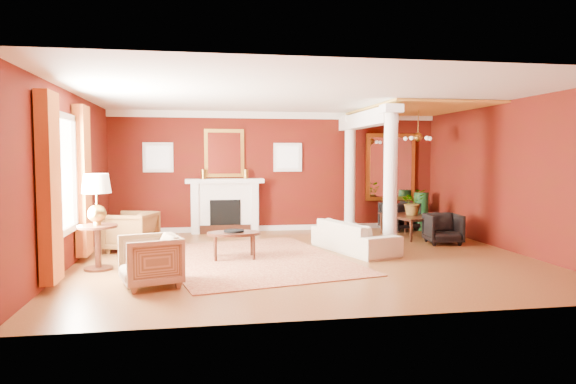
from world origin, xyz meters
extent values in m
plane|color=brown|center=(0.00, 0.00, 0.00)|extent=(8.00, 8.00, 0.00)
cube|color=#520D0B|center=(0.00, 3.50, 1.45)|extent=(8.00, 0.04, 2.90)
cube|color=#520D0B|center=(0.00, -3.50, 1.45)|extent=(8.00, 0.04, 2.90)
cube|color=#520D0B|center=(-4.00, 0.00, 1.45)|extent=(0.04, 7.00, 2.90)
cube|color=#520D0B|center=(4.00, 0.00, 1.45)|extent=(0.04, 7.00, 2.90)
cube|color=white|center=(0.00, 0.00, 2.90)|extent=(8.00, 7.00, 0.04)
cube|color=white|center=(-1.30, 3.33, 0.60)|extent=(1.60, 0.34, 1.20)
cube|color=black|center=(-1.30, 3.16, 0.45)|extent=(0.72, 0.03, 0.70)
cube|color=black|center=(-1.30, 3.16, 0.10)|extent=(1.20, 0.05, 0.20)
cube|color=white|center=(-1.30, 3.29, 1.24)|extent=(1.85, 0.42, 0.10)
cube|color=white|center=(-2.00, 3.30, 0.60)|extent=(0.16, 0.40, 1.20)
cube|color=white|center=(-0.60, 3.30, 0.60)|extent=(0.16, 0.40, 1.20)
cube|color=gold|center=(-1.30, 3.46, 1.90)|extent=(0.95, 0.06, 1.15)
cube|color=white|center=(-1.30, 3.42, 1.90)|extent=(0.78, 0.02, 0.98)
cube|color=white|center=(-2.85, 3.47, 1.80)|extent=(0.70, 0.06, 0.70)
cube|color=white|center=(-2.85, 3.44, 1.80)|extent=(0.54, 0.02, 0.54)
cube|color=white|center=(0.25, 3.47, 1.80)|extent=(0.70, 0.06, 0.70)
cube|color=white|center=(0.25, 3.44, 1.80)|extent=(0.54, 0.02, 0.54)
cube|color=white|center=(-3.98, -0.60, 1.55)|extent=(0.03, 1.30, 1.70)
cube|color=white|center=(-3.95, -1.30, 1.55)|extent=(0.08, 0.10, 1.90)
cube|color=white|center=(-3.95, 0.10, 1.55)|extent=(0.08, 0.10, 1.90)
cube|color=#AE541D|center=(-3.88, -1.60, 1.40)|extent=(0.18, 0.55, 2.60)
cube|color=#AE541D|center=(-3.88, 0.40, 1.40)|extent=(0.18, 0.55, 2.60)
cube|color=white|center=(1.70, 0.30, 0.10)|extent=(0.34, 0.34, 0.20)
cylinder|color=white|center=(1.70, 0.30, 1.45)|extent=(0.26, 0.26, 2.50)
cube|color=white|center=(1.70, 0.30, 2.72)|extent=(0.36, 0.36, 0.16)
cube|color=white|center=(1.70, 3.00, 0.10)|extent=(0.34, 0.34, 0.20)
cylinder|color=white|center=(1.70, 3.00, 1.45)|extent=(0.26, 0.26, 2.50)
cube|color=white|center=(1.70, 3.00, 2.72)|extent=(0.36, 0.36, 0.16)
cube|color=white|center=(1.70, 1.90, 2.62)|extent=(0.30, 3.20, 0.32)
cube|color=gold|center=(2.85, 1.75, 2.87)|extent=(2.30, 3.40, 0.04)
cube|color=gold|center=(2.90, 3.46, 1.55)|extent=(1.30, 0.06, 1.70)
cube|color=white|center=(2.90, 3.42, 1.55)|extent=(1.10, 0.02, 1.50)
cylinder|color=#A58334|center=(2.90, 1.80, 2.58)|extent=(0.02, 0.02, 0.65)
sphere|color=#A58334|center=(2.90, 1.80, 2.25)|extent=(0.20, 0.20, 0.20)
sphere|color=white|center=(3.18, 1.80, 2.22)|extent=(0.09, 0.09, 0.09)
sphere|color=white|center=(2.99, 2.07, 2.22)|extent=(0.09, 0.09, 0.09)
sphere|color=white|center=(2.67, 1.96, 2.22)|extent=(0.09, 0.09, 0.09)
sphere|color=white|center=(2.67, 1.64, 2.22)|extent=(0.09, 0.09, 0.09)
sphere|color=white|center=(2.99, 1.53, 2.22)|extent=(0.09, 0.09, 0.09)
cube|color=white|center=(0.00, 3.46, 2.82)|extent=(8.00, 0.08, 0.16)
cube|color=white|center=(0.00, 3.46, 0.06)|extent=(8.00, 0.08, 0.12)
cube|color=maroon|center=(-0.95, -0.02, 0.01)|extent=(3.77, 4.53, 0.02)
imported|color=beige|center=(1.04, 0.44, 0.39)|extent=(1.15, 2.07, 0.78)
imported|color=black|center=(-3.19, 1.15, 0.42)|extent=(0.99, 1.03, 0.84)
imported|color=tan|center=(-2.56, -1.64, 0.40)|extent=(0.92, 0.95, 0.80)
cylinder|color=black|center=(-1.29, 0.09, 0.46)|extent=(0.95, 0.95, 0.05)
cylinder|color=black|center=(-1.62, -0.12, 0.21)|extent=(0.05, 0.05, 0.43)
cylinder|color=black|center=(-0.95, -0.12, 0.21)|extent=(0.05, 0.05, 0.43)
cylinder|color=black|center=(-1.62, 0.30, 0.21)|extent=(0.05, 0.05, 0.43)
cylinder|color=black|center=(-0.95, 0.30, 0.21)|extent=(0.05, 0.05, 0.43)
imported|color=black|center=(-1.36, 0.08, 0.59)|extent=(0.15, 0.09, 0.22)
cylinder|color=black|center=(-3.50, -0.42, 0.02)|extent=(0.45, 0.45, 0.04)
cylinder|color=black|center=(-3.50, -0.42, 0.35)|extent=(0.10, 0.10, 0.70)
cylinder|color=black|center=(-3.50, -0.42, 0.70)|extent=(0.62, 0.62, 0.04)
sphere|color=#A58334|center=(-3.50, -0.42, 0.91)|extent=(0.29, 0.29, 0.29)
cylinder|color=#A58334|center=(-3.50, -0.42, 1.12)|extent=(0.03, 0.03, 0.31)
cone|color=white|center=(-3.50, -0.42, 1.39)|extent=(0.45, 0.45, 0.31)
imported|color=black|center=(2.79, 1.94, 0.39)|extent=(0.72, 1.47, 0.78)
imported|color=black|center=(3.11, 0.93, 0.35)|extent=(0.75, 0.71, 0.70)
imported|color=black|center=(2.97, 3.00, 0.39)|extent=(0.94, 0.91, 0.78)
sphere|color=#133D1A|center=(3.50, 2.91, 0.19)|extent=(0.40, 0.40, 0.40)
cylinder|color=#133D1A|center=(3.50, 2.91, 0.47)|extent=(0.35, 0.35, 0.94)
imported|color=#26591E|center=(2.86, 1.95, 1.02)|extent=(0.64, 0.68, 0.46)
camera|label=1|loc=(-1.84, -8.98, 1.83)|focal=32.00mm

